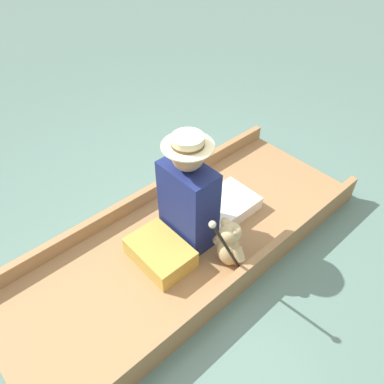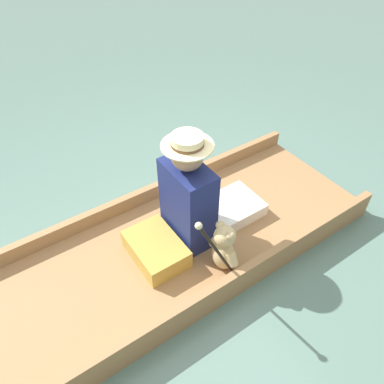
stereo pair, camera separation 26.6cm
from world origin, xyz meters
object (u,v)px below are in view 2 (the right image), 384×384
at_px(teddy_bear, 224,248).
at_px(wine_glass, 198,174).
at_px(walking_cane, 215,248).
at_px(seated_person, 197,198).

xyz_separation_m(teddy_bear, wine_glass, (-0.80, 0.35, -0.04)).
height_order(wine_glass, walking_cane, walking_cane).
bearing_deg(teddy_bear, walking_cane, -58.26).
relative_size(teddy_bear, walking_cane, 0.57).
bearing_deg(teddy_bear, wine_glass, 156.54).
bearing_deg(walking_cane, wine_glass, 150.15).
relative_size(teddy_bear, wine_glass, 1.66).
bearing_deg(teddy_bear, seated_person, 173.99).
bearing_deg(wine_glass, seated_person, -36.30).
xyz_separation_m(seated_person, teddy_bear, (0.38, -0.04, -0.15)).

